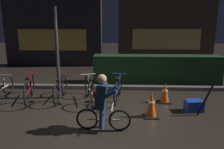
{
  "coord_description": "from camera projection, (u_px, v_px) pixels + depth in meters",
  "views": [
    {
      "loc": [
        0.45,
        -5.19,
        2.27
      ],
      "look_at": [
        0.2,
        0.6,
        0.9
      ],
      "focal_mm": 35.1,
      "sensor_mm": 36.0,
      "label": 1
    }
  ],
  "objects": [
    {
      "name": "parked_bike_center_right",
      "position": [
        90.0,
        90.0,
        6.41
      ],
      "size": [
        0.59,
        1.62,
        0.78
      ],
      "rotation": [
        0.0,
        0.0,
        1.89
      ],
      "color": "black",
      "rests_on": "ground"
    },
    {
      "name": "cyclist",
      "position": [
        102.0,
        102.0,
        4.64
      ],
      "size": [
        1.19,
        0.53,
        1.25
      ],
      "rotation": [
        0.0,
        0.0,
        -0.04
      ],
      "color": "black",
      "rests_on": "ground"
    },
    {
      "name": "parked_bike_leftmost",
      "position": [
        0.0,
        89.0,
        6.62
      ],
      "size": [
        0.46,
        1.54,
        0.71
      ],
      "rotation": [
        0.0,
        0.0,
        1.54
      ],
      "color": "black",
      "rests_on": "ground"
    },
    {
      "name": "hedge_row",
      "position": [
        156.0,
        69.0,
        8.4
      ],
      "size": [
        4.8,
        0.7,
        1.07
      ],
      "primitive_type": "cube",
      "color": "#19381C",
      "rests_on": "ground"
    },
    {
      "name": "parked_bike_right_mid",
      "position": [
        118.0,
        89.0,
        6.59
      ],
      "size": [
        0.46,
        1.62,
        0.75
      ],
      "rotation": [
        0.0,
        0.0,
        1.45
      ],
      "color": "black",
      "rests_on": "ground"
    },
    {
      "name": "storefront_right",
      "position": [
        166.0,
        27.0,
        12.0
      ],
      "size": [
        5.23,
        0.54,
        4.07
      ],
      "color": "#42382D",
      "rests_on": "ground"
    },
    {
      "name": "parked_bike_center_left",
      "position": [
        61.0,
        89.0,
        6.57
      ],
      "size": [
        0.46,
        1.52,
        0.7
      ],
      "rotation": [
        0.0,
        0.0,
        1.58
      ],
      "color": "black",
      "rests_on": "ground"
    },
    {
      "name": "blue_crate",
      "position": [
        194.0,
        106.0,
        5.75
      ],
      "size": [
        0.47,
        0.37,
        0.3
      ],
      "primitive_type": "cube",
      "rotation": [
        0.0,
        0.0,
        0.11
      ],
      "color": "#193DB7",
      "rests_on": "ground"
    },
    {
      "name": "parked_bike_left_mid",
      "position": [
        29.0,
        89.0,
        6.5
      ],
      "size": [
        0.52,
        1.67,
        0.78
      ],
      "rotation": [
        0.0,
        0.0,
        1.81
      ],
      "color": "black",
      "rests_on": "ground"
    },
    {
      "name": "storefront_left",
      "position": [
        53.0,
        21.0,
        11.5
      ],
      "size": [
        5.14,
        0.54,
        4.72
      ],
      "color": "#262328",
      "rests_on": "ground"
    },
    {
      "name": "traffic_cone_far",
      "position": [
        165.0,
        93.0,
        6.36
      ],
      "size": [
        0.36,
        0.36,
        0.6
      ],
      "color": "black",
      "rests_on": "ground"
    },
    {
      "name": "closed_umbrella",
      "position": [
        205.0,
        100.0,
        5.44
      ],
      "size": [
        0.37,
        0.07,
        0.81
      ],
      "primitive_type": "cylinder",
      "rotation": [
        0.0,
        0.38,
        0.07
      ],
      "color": "black",
      "rests_on": "ground"
    },
    {
      "name": "ground_plane",
      "position": [
        103.0,
        114.0,
        5.59
      ],
      "size": [
        40.0,
        40.0,
        0.0
      ],
      "primitive_type": "plane",
      "color": "#2D261E"
    },
    {
      "name": "traffic_cone_near",
      "position": [
        151.0,
        105.0,
        5.37
      ],
      "size": [
        0.36,
        0.36,
        0.66
      ],
      "color": "black",
      "rests_on": "ground"
    },
    {
      "name": "sidewalk_curb",
      "position": [
        108.0,
        87.0,
        7.72
      ],
      "size": [
        12.0,
        0.24,
        0.12
      ],
      "primitive_type": "cube",
      "color": "#56544F",
      "rests_on": "ground"
    },
    {
      "name": "street_post",
      "position": [
        57.0,
        54.0,
        6.5
      ],
      "size": [
        0.1,
        0.1,
        2.73
      ],
      "primitive_type": "cylinder",
      "color": "#2D2D33",
      "rests_on": "ground"
    }
  ]
}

